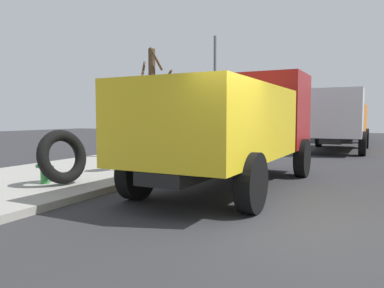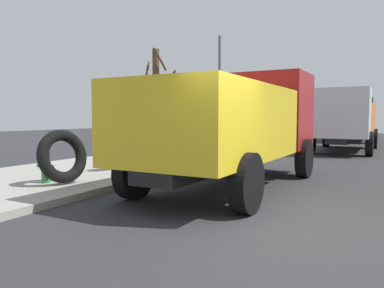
% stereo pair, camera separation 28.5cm
% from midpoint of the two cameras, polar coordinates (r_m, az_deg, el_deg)
% --- Properties ---
extents(ground_plane, '(80.00, 80.00, 0.00)m').
position_cam_midpoint_polar(ground_plane, '(6.11, 11.46, -12.26)').
color(ground_plane, '#2D2D30').
extents(fire_hydrant, '(0.22, 0.51, 0.81)m').
position_cam_midpoint_polar(fire_hydrant, '(9.51, -22.44, -3.04)').
color(fire_hydrant, '#2D8438').
rests_on(fire_hydrant, sidewalk_curb).
extents(loose_tire, '(1.35, 0.75, 1.30)m').
position_cam_midpoint_polar(loose_tire, '(9.21, -20.08, -1.83)').
color(loose_tire, black).
rests_on(loose_tire, sidewalk_curb).
extents(stop_sign, '(0.76, 0.08, 2.03)m').
position_cam_midpoint_polar(stop_sign, '(10.86, -8.70, 3.22)').
color(stop_sign, gray).
rests_on(stop_sign, sidewalk_curb).
extents(dump_truck_yellow, '(7.09, 3.01, 3.00)m').
position_cam_midpoint_polar(dump_truck_yellow, '(9.38, 5.84, 3.45)').
color(dump_truck_yellow, gold).
rests_on(dump_truck_yellow, ground).
extents(dump_truck_orange, '(7.06, 2.94, 3.00)m').
position_cam_midpoint_polar(dump_truck_orange, '(20.34, 21.09, 3.53)').
color(dump_truck_orange, orange).
rests_on(dump_truck_orange, ground).
extents(dump_truck_blue, '(7.06, 2.94, 3.00)m').
position_cam_midpoint_polar(dump_truck_blue, '(29.55, 22.01, 3.59)').
color(dump_truck_blue, '#1E3899').
rests_on(dump_truck_blue, ground).
extents(dump_truck_gray, '(7.00, 2.81, 3.00)m').
position_cam_midpoint_polar(dump_truck_gray, '(36.57, 21.92, 3.63)').
color(dump_truck_gray, slate).
rests_on(dump_truck_gray, ground).
extents(bare_tree, '(1.35, 1.36, 4.21)m').
position_cam_midpoint_polar(bare_tree, '(14.67, -6.64, 6.59)').
color(bare_tree, '#4C3823').
rests_on(bare_tree, sidewalk_curb).
extents(street_light_pole, '(0.12, 0.12, 5.05)m').
position_cam_midpoint_polar(street_light_pole, '(16.22, 3.01, 7.48)').
color(street_light_pole, '#595B5E').
rests_on(street_light_pole, sidewalk_curb).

